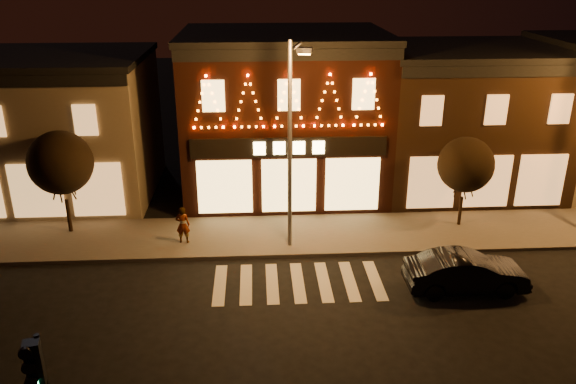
{
  "coord_description": "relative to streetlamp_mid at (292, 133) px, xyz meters",
  "views": [
    {
      "loc": [
        -1.51,
        -15.23,
        11.53
      ],
      "look_at": [
        -0.39,
        4.0,
        3.77
      ],
      "focal_mm": 35.93,
      "sensor_mm": 36.0,
      "label": 1
    }
  ],
  "objects": [
    {
      "name": "ground",
      "position": [
        0.09,
        -6.65,
        -5.21
      ],
      "size": [
        120.0,
        120.0,
        0.0
      ],
      "primitive_type": "plane",
      "color": "black",
      "rests_on": "ground"
    },
    {
      "name": "sidewalk_far",
      "position": [
        2.09,
        1.35,
        -5.14
      ],
      "size": [
        44.0,
        4.0,
        0.15
      ],
      "primitive_type": "cube",
      "color": "#47423D",
      "rests_on": "ground"
    },
    {
      "name": "building_left",
      "position": [
        -12.91,
        7.34,
        -1.55
      ],
      "size": [
        12.2,
        8.28,
        7.3
      ],
      "color": "#7F735A",
      "rests_on": "ground"
    },
    {
      "name": "building_pulp",
      "position": [
        0.09,
        7.32,
        -1.05
      ],
      "size": [
        10.2,
        8.34,
        8.3
      ],
      "color": "black",
      "rests_on": "ground"
    },
    {
      "name": "building_right_a",
      "position": [
        9.59,
        7.34,
        -1.45
      ],
      "size": [
        9.2,
        8.28,
        7.5
      ],
      "color": "#362113",
      "rests_on": "ground"
    },
    {
      "name": "streetlamp_mid",
      "position": [
        0.0,
        0.0,
        0.0
      ],
      "size": [
        0.79,
        1.97,
        8.63
      ],
      "rotation": [
        0.0,
        0.0,
        -0.24
      ],
      "color": "#59595E",
      "rests_on": "sidewalk_far"
    },
    {
      "name": "tree_left",
      "position": [
        -9.88,
        2.21,
        -1.8
      ],
      "size": [
        2.79,
        2.79,
        4.66
      ],
      "rotation": [
        0.0,
        0.0,
        -0.07
      ],
      "color": "black",
      "rests_on": "sidewalk_far"
    },
    {
      "name": "tree_right",
      "position": [
        7.91,
        1.88,
        -2.14
      ],
      "size": [
        2.49,
        2.49,
        4.17
      ],
      "rotation": [
        0.0,
        0.0,
        -0.07
      ],
      "color": "black",
      "rests_on": "sidewalk_far"
    },
    {
      "name": "dark_sedan",
      "position": [
        6.29,
        -3.53,
        -4.47
      ],
      "size": [
        4.51,
        1.6,
        1.48
      ],
      "primitive_type": "imported",
      "rotation": [
        0.0,
        0.0,
        1.58
      ],
      "color": "black",
      "rests_on": "ground"
    },
    {
      "name": "pedestrian",
      "position": [
        -4.63,
        0.76,
        -4.23
      ],
      "size": [
        0.64,
        0.46,
        1.66
      ],
      "primitive_type": "imported",
      "rotation": [
        0.0,
        0.0,
        3.04
      ],
      "color": "gray",
      "rests_on": "sidewalk_far"
    }
  ]
}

